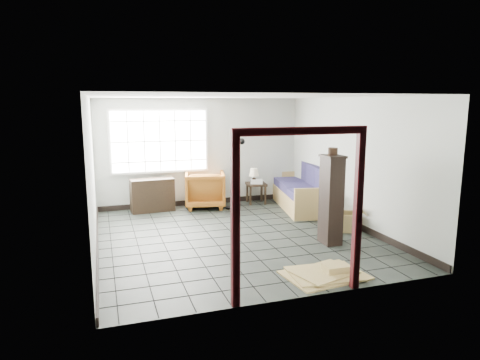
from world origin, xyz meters
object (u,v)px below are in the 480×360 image
object	(u,v)px
side_table	(256,187)
futon_sofa	(303,192)
armchair	(205,188)
tall_shelf	(331,199)

from	to	relation	value
side_table	futon_sofa	bearing A→B (deg)	-40.70
armchair	side_table	size ratio (longest dim) A/B	1.82
side_table	tall_shelf	distance (m)	3.35
armchair	side_table	bearing A→B (deg)	-167.82
side_table	tall_shelf	size ratio (longest dim) A/B	0.33
futon_sofa	side_table	xyz separation A→B (m)	(-0.91, 0.78, 0.05)
tall_shelf	armchair	bearing A→B (deg)	115.47
futon_sofa	tall_shelf	xyz separation A→B (m)	(-0.73, -2.55, 0.44)
side_table	tall_shelf	bearing A→B (deg)	-86.94
armchair	tall_shelf	size ratio (longest dim) A/B	0.60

